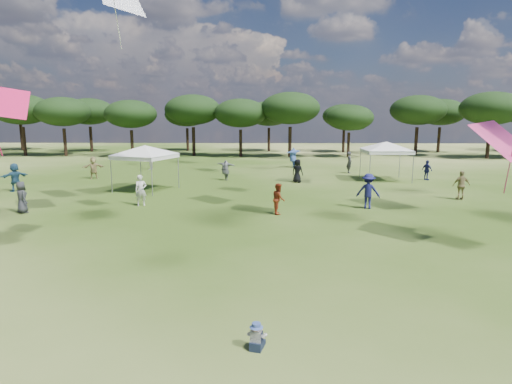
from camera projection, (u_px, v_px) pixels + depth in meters
The scene contains 5 objects.
tree_line at pixel (282, 111), 52.81m from camera, with size 108.78×17.63×7.77m.
tent_left at pixel (145, 147), 27.63m from camera, with size 6.14×6.14×3.26m.
tent_right at pixel (387, 143), 32.04m from camera, with size 6.64×6.64×3.23m.
toddler at pixel (257, 337), 8.98m from camera, with size 0.44×0.48×0.60m.
festival_crowd at pixel (231, 171), 31.22m from camera, with size 29.66×21.18×1.89m.
Camera 1 is at (0.44, -6.41, 4.86)m, focal length 30.00 mm.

